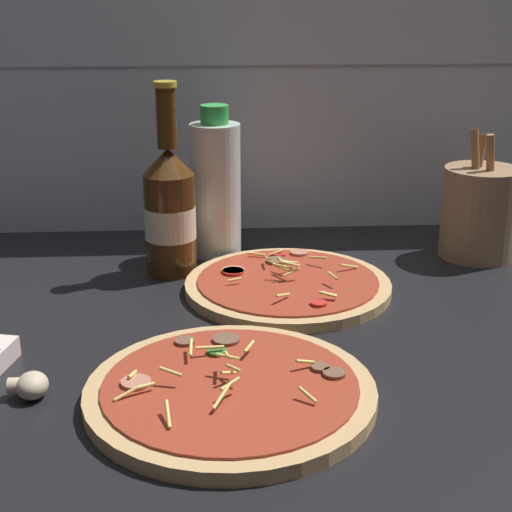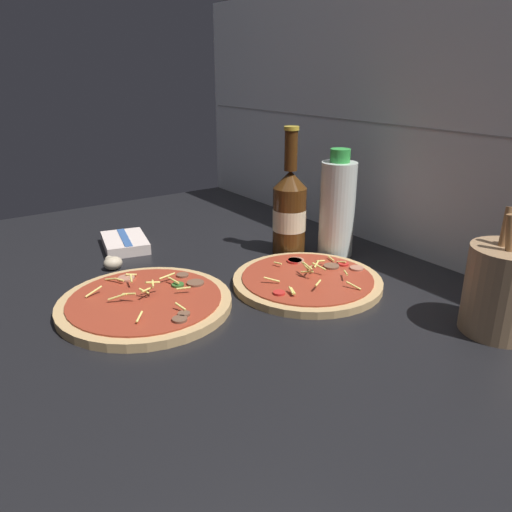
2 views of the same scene
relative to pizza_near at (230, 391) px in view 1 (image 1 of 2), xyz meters
The scene contains 8 objects.
counter_slab 15.52cm from the pizza_near, 61.12° to the left, with size 160.00×90.00×2.50cm.
tile_backsplash 65.10cm from the pizza_near, 82.82° to the left, with size 160.00×1.13×60.00cm.
pizza_near is the anchor object (origin of this frame).
pizza_far 30.55cm from the pizza_near, 73.24° to the left, with size 28.43×28.43×4.59cm.
beer_bottle 39.42cm from the pizza_near, 101.14° to the left, with size 7.41×7.41×27.69cm.
oil_bottle 46.54cm from the pizza_near, 90.91° to the left, with size 7.64×7.64×23.24cm.
mushroom_left 20.59cm from the pizza_near, behind, with size 4.08×3.89×2.72cm.
utensil_crock 58.11cm from the pizza_near, 46.73° to the left, with size 11.61×11.61×19.81cm.
Camera 1 is at (-9.16, -84.41, 43.24)cm, focal length 55.00 mm.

